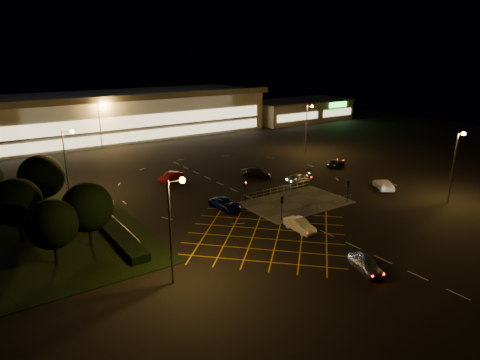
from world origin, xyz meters
TOP-DOWN VIEW (x-y plane):
  - ground at (0.00, 0.00)m, footprint 180.00×180.00m
  - pedestrian_island at (2.00, -2.00)m, footprint 14.00×9.00m
  - grass_verge at (-28.00, 6.00)m, footprint 18.00×30.00m
  - hedge at (-23.00, 6.00)m, footprint 2.00×26.00m
  - supermarket at (0.00, 61.95)m, footprint 72.00×26.50m
  - retail_unit_a at (46.00, 53.97)m, footprint 18.80×14.80m
  - retail_unit_b at (62.00, 53.96)m, footprint 14.80×14.80m
  - streetlight_sw at (-21.56, -12.00)m, footprint 1.78×0.56m
  - streetlight_se at (20.44, -14.00)m, footprint 1.78×0.56m
  - streetlight_nw at (-23.56, 18.00)m, footprint 1.78×0.56m
  - streetlight_ne at (24.44, 20.00)m, footprint 1.78×0.56m
  - streetlight_far_left at (-9.56, 48.00)m, footprint 1.78×0.56m
  - streetlight_far_right at (30.44, 50.00)m, footprint 1.78×0.56m
  - signal_sw at (-4.00, -5.99)m, footprint 0.28×0.30m
  - signal_se at (8.00, -5.99)m, footprint 0.28×0.30m
  - signal_nw at (-4.00, 1.99)m, footprint 0.28×0.30m
  - signal_ne at (8.00, 1.99)m, footprint 0.28×0.30m
  - tree_a at (-30.00, -2.00)m, footprint 5.04×5.04m
  - tree_b at (-32.00, 6.00)m, footprint 5.40×5.40m
  - tree_c at (-28.00, 14.00)m, footprint 5.76×5.76m
  - tree_e at (-26.00, 0.00)m, footprint 5.40×5.40m
  - car_near_silver at (-5.44, -20.57)m, footprint 3.17×4.87m
  - car_queue_white at (-4.18, -9.60)m, footprint 1.76×4.61m
  - car_left_blue at (-7.50, 1.50)m, footprint 3.05×5.60m
  - car_far_dkgrey at (4.98, 11.66)m, footprint 4.35×5.68m
  - car_right_silver at (9.10, 5.32)m, footprint 4.40×1.99m
  - car_circ_red at (-8.09, 17.42)m, footprint 5.02×3.50m
  - car_east_grey at (21.81, 9.28)m, footprint 4.97×3.50m
  - car_approach_white at (17.60, -4.78)m, footprint 4.48×5.56m

SIDE VIEW (x-z plane):
  - ground at x=0.00m, z-range 0.00..0.00m
  - grass_verge at x=-28.00m, z-range 0.00..0.08m
  - pedestrian_island at x=2.00m, z-range 0.00..0.12m
  - hedge at x=-23.00m, z-range 0.00..1.00m
  - car_east_grey at x=21.81m, z-range 0.00..1.26m
  - car_right_silver at x=9.10m, z-range 0.00..1.47m
  - car_left_blue at x=-7.50m, z-range 0.00..1.49m
  - car_queue_white at x=-4.18m, z-range 0.00..1.50m
  - car_approach_white at x=17.60m, z-range 0.00..1.51m
  - car_far_dkgrey at x=4.98m, z-range 0.00..1.53m
  - car_near_silver at x=-5.44m, z-range 0.00..1.54m
  - car_circ_red at x=-8.09m, z-range 0.00..1.57m
  - signal_sw at x=-4.00m, z-range 0.79..3.94m
  - signal_se at x=8.00m, z-range 0.79..3.94m
  - signal_nw at x=-4.00m, z-range 0.79..3.94m
  - signal_ne at x=8.00m, z-range 0.79..3.94m
  - retail_unit_a at x=46.00m, z-range 0.04..6.39m
  - retail_unit_b at x=62.00m, z-range 0.05..6.40m
  - tree_a at x=-30.00m, z-range 0.90..7.76m
  - tree_b at x=-32.00m, z-range 0.97..8.32m
  - tree_e at x=-26.00m, z-range 0.97..8.32m
  - tree_c at x=-28.00m, z-range 1.03..8.87m
  - supermarket at x=0.00m, z-range 0.06..10.56m
  - streetlight_sw at x=-21.56m, z-range 1.55..11.58m
  - streetlight_se at x=20.44m, z-range 1.55..11.58m
  - streetlight_nw at x=-23.56m, z-range 1.55..11.58m
  - streetlight_ne at x=24.44m, z-range 1.55..11.58m
  - streetlight_far_left at x=-9.56m, z-range 1.55..11.58m
  - streetlight_far_right at x=30.44m, z-range 1.55..11.58m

